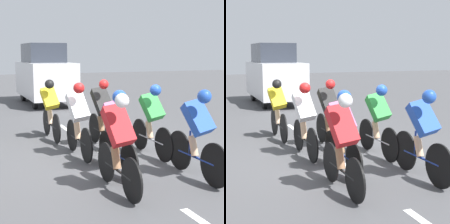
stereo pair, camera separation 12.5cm
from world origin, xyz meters
TOP-DOWN VIEW (x-y plane):
  - ground_plane at (0.00, 0.00)m, footprint 60.00×60.00m
  - lane_stripe_mid at (0.00, 0.36)m, footprint 0.12×1.40m
  - lane_stripe_far at (0.00, -2.84)m, footprint 0.12×1.40m
  - cyclist_blue at (-0.85, 1.93)m, footprint 0.43×1.70m
  - cyclist_pink at (0.24, 1.18)m, footprint 0.41×1.66m
  - cyclist_white at (0.53, -0.07)m, footprint 0.40×1.63m
  - cyclist_green at (-0.84, 0.42)m, footprint 0.42×1.68m
  - cyclist_black at (-0.17, -0.56)m, footprint 0.41×1.70m
  - cyclist_yellow at (0.68, -1.81)m, footprint 0.41×1.68m
  - cyclist_red at (0.58, 1.99)m, footprint 0.40×1.60m
  - support_car at (-0.62, -8.23)m, footprint 1.70×4.13m

SIDE VIEW (x-z plane):
  - ground_plane at x=0.00m, z-range 0.00..0.00m
  - lane_stripe_mid at x=0.00m, z-range 0.00..0.01m
  - lane_stripe_far at x=0.00m, z-range 0.00..0.01m
  - cyclist_yellow at x=0.68m, z-range 0.03..1.50m
  - cyclist_green at x=-0.84m, z-range 0.04..1.51m
  - cyclist_black at x=-0.17m, z-range 0.03..1.55m
  - cyclist_blue at x=-0.85m, z-range 0.03..1.55m
  - cyclist_white at x=0.53m, z-range 0.03..1.55m
  - cyclist_pink at x=0.24m, z-range 0.05..1.53m
  - cyclist_red at x=0.58m, z-range 0.03..1.56m
  - support_car at x=-0.62m, z-range -0.02..2.41m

